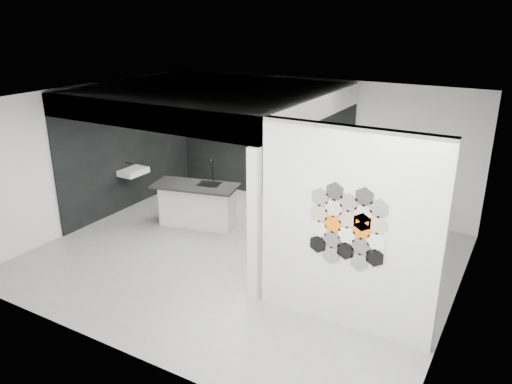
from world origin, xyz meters
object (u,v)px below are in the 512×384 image
object	(u,v)px
partition_panel	(347,231)
wall_basin	(133,172)
glass_vase	(318,146)
stockpot	(233,133)
utensil_cup	(235,135)
bottle_dark	(247,136)
kettle	(311,145)
kitchen_island	(198,204)
glass_bowl	(317,147)

from	to	relation	value
partition_panel	wall_basin	xyz separation A→B (m)	(-5.46, 1.80, -0.55)
wall_basin	glass_vase	distance (m)	4.01
stockpot	utensil_cup	bearing A→B (deg)	0.00
wall_basin	stockpot	world-z (taller)	stockpot
wall_basin	glass_vase	world-z (taller)	glass_vase
utensil_cup	bottle_dark	bearing A→B (deg)	0.00
wall_basin	kettle	distance (m)	3.87
wall_basin	kettle	size ratio (longest dim) A/B	3.55
partition_panel	stockpot	bearing A→B (deg)	137.59
kitchen_island	utensil_cup	distance (m)	2.34
bottle_dark	stockpot	bearing A→B (deg)	180.00
kettle	partition_panel	bearing A→B (deg)	-83.44
glass_vase	utensil_cup	distance (m)	2.11
glass_bowl	bottle_dark	world-z (taller)	bottle_dark
wall_basin	glass_vase	xyz separation A→B (m)	(3.39, 2.07, 0.54)
wall_basin	partition_panel	bearing A→B (deg)	-18.23
kettle	bottle_dark	world-z (taller)	bottle_dark
partition_panel	glass_vase	size ratio (longest dim) A/B	20.44
partition_panel	bottle_dark	distance (m)	5.46
kettle	bottle_dark	xyz separation A→B (m)	(-1.62, 0.00, 0.00)
stockpot	glass_vase	xyz separation A→B (m)	(2.16, 0.00, -0.03)
wall_basin	kettle	bearing A→B (deg)	32.58
kitchen_island	bottle_dark	distance (m)	2.31
glass_bowl	glass_vase	bearing A→B (deg)	0.00
glass_bowl	stockpot	bearing A→B (deg)	180.00
kettle	utensil_cup	distance (m)	1.95
glass_vase	bottle_dark	size ratio (longest dim) A/B	0.93
partition_panel	utensil_cup	xyz separation A→B (m)	(-4.18, 3.87, -0.03)
kitchen_island	bottle_dark	world-z (taller)	bottle_dark
bottle_dark	kettle	bearing A→B (deg)	0.00
stockpot	wall_basin	bearing A→B (deg)	-120.86
kettle	bottle_dark	size ratio (longest dim) A/B	1.14
stockpot	utensil_cup	xyz separation A→B (m)	(0.05, 0.00, -0.04)
partition_panel	bottle_dark	bearing A→B (deg)	134.89
kitchen_island	utensil_cup	xyz separation A→B (m)	(-0.44, 2.11, 0.92)
glass_vase	wall_basin	bearing A→B (deg)	-148.65
partition_panel	kettle	size ratio (longest dim) A/B	16.57
bottle_dark	glass_vase	bearing A→B (deg)	0.00
glass_bowl	kettle	bearing A→B (deg)	180.00
wall_basin	glass_bowl	bearing A→B (deg)	31.59
bottle_dark	glass_bowl	bearing A→B (deg)	0.00
glass_vase	bottle_dark	world-z (taller)	bottle_dark
kitchen_island	glass_bowl	bearing A→B (deg)	38.98
glass_bowl	utensil_cup	world-z (taller)	utensil_cup
kitchen_island	kettle	distance (m)	2.76
wall_basin	utensil_cup	distance (m)	2.49
stockpot	glass_bowl	size ratio (longest dim) A/B	1.90
partition_panel	glass_vase	xyz separation A→B (m)	(-2.08, 3.87, -0.01)
stockpot	kettle	world-z (taller)	stockpot
kitchen_island	wall_basin	bearing A→B (deg)	165.35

